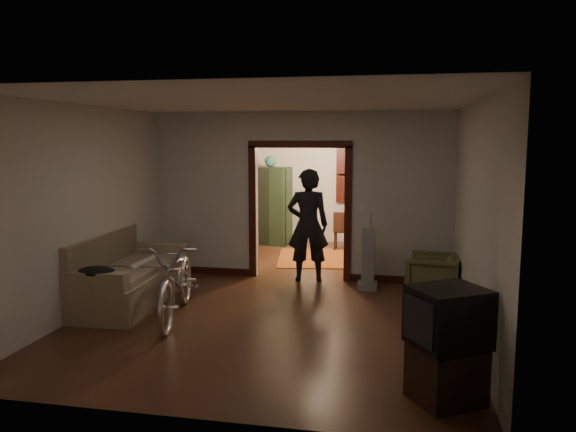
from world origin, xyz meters
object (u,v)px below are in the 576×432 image
(desk, at_px, (371,232))
(person, at_px, (308,225))
(locker, at_px, (270,206))
(sofa, at_px, (128,269))
(bicycle, at_px, (177,279))
(armchair, at_px, (433,277))

(desk, bearing_deg, person, -118.14)
(person, height_order, locker, person)
(sofa, bearing_deg, locker, 75.89)
(sofa, relative_size, bicycle, 1.09)
(desk, bearing_deg, sofa, -135.37)
(person, height_order, desk, person)
(armchair, relative_size, person, 0.40)
(sofa, relative_size, locker, 1.25)
(armchair, bearing_deg, person, -101.19)
(sofa, distance_m, person, 2.97)
(armchair, height_order, desk, desk)
(desk, bearing_deg, armchair, -85.53)
(armchair, height_order, locker, locker)
(sofa, xyz_separation_m, bicycle, (0.95, -0.48, 0.02))
(sofa, height_order, armchair, sofa)
(desk, bearing_deg, bicycle, -124.75)
(sofa, height_order, locker, locker)
(sofa, bearing_deg, bicycle, -30.10)
(armchair, relative_size, locker, 0.43)
(bicycle, xyz_separation_m, desk, (2.24, 5.30, -0.16))
(bicycle, height_order, locker, locker)
(bicycle, distance_m, desk, 5.76)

